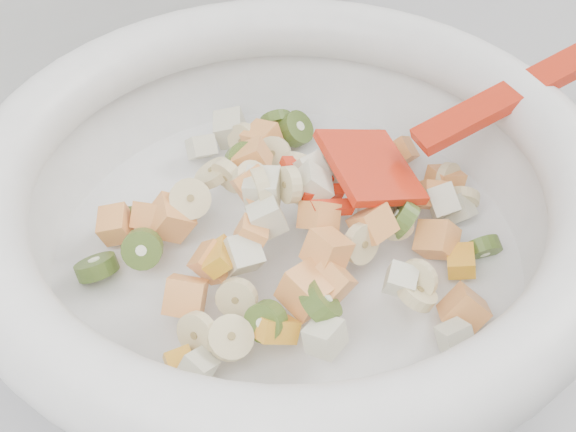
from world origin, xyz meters
TOP-DOWN VIEW (x-y plane):
  - mixing_bowl at (0.19, 1.45)m, footprint 0.51×0.40m

SIDE VIEW (x-z plane):
  - mixing_bowl at x=0.19m, z-range 0.89..1.03m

